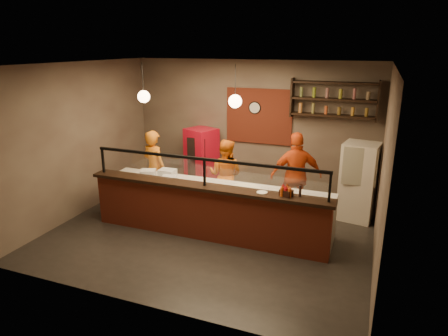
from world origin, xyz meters
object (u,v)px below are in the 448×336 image
at_px(cook_mid, 225,175).
at_px(pepper_mill, 300,191).
at_px(wall_clock, 255,108).
at_px(cook_left, 155,168).
at_px(cook_right, 296,176).
at_px(pizza_dough, 245,188).
at_px(fridge, 359,182).
at_px(red_cooler, 202,159).
at_px(condiment_caddy, 286,193).

relative_size(cook_mid, pepper_mill, 7.95).
bearing_deg(wall_clock, cook_left, -138.34).
bearing_deg(cook_mid, cook_right, -174.00).
distance_m(cook_left, pizza_dough, 2.42).
bearing_deg(wall_clock, cook_right, -42.61).
distance_m(wall_clock, cook_left, 2.74).
xyz_separation_m(wall_clock, fridge, (2.50, -0.79, -1.28)).
bearing_deg(pepper_mill, cook_left, 162.96).
relative_size(cook_mid, fridge, 0.97).
bearing_deg(cook_mid, red_cooler, -42.53).
height_order(cook_right, red_cooler, cook_right).
bearing_deg(condiment_caddy, pepper_mill, 13.42).
xyz_separation_m(pizza_dough, pepper_mill, (1.12, -0.44, 0.25)).
distance_m(cook_right, pizza_dough, 1.32).
bearing_deg(condiment_caddy, fridge, 60.70).
relative_size(fridge, condiment_caddy, 8.20).
bearing_deg(wall_clock, pepper_mill, -58.75).
bearing_deg(fridge, cook_mid, -160.30).
height_order(pizza_dough, pepper_mill, pepper_mill).
distance_m(fridge, condiment_caddy, 2.26).
bearing_deg(cook_right, pizza_dough, 30.81).
distance_m(cook_left, fridge, 4.41).
height_order(wall_clock, pizza_dough, wall_clock).
bearing_deg(cook_right, pepper_mill, 79.29).
height_order(cook_left, pepper_mill, cook_left).
height_order(fridge, condiment_caddy, fridge).
bearing_deg(cook_left, condiment_caddy, 178.83).
height_order(red_cooler, pepper_mill, red_cooler).
bearing_deg(pizza_dough, wall_clock, 102.89).
relative_size(wall_clock, cook_mid, 0.19).
bearing_deg(cook_mid, condiment_caddy, 140.40).
relative_size(cook_left, pizza_dough, 3.02).
height_order(cook_right, condiment_caddy, cook_right).
height_order(cook_left, pizza_dough, cook_left).
bearing_deg(fridge, cook_right, -153.27).
relative_size(cook_mid, red_cooler, 1.02).
bearing_deg(condiment_caddy, cook_right, 94.76).
bearing_deg(cook_left, red_cooler, -95.46).
xyz_separation_m(fridge, pizza_dough, (-1.99, -1.46, 0.09)).
xyz_separation_m(cook_left, cook_right, (3.10, 0.45, 0.05)).
xyz_separation_m(red_cooler, condiment_caddy, (2.67, -2.43, 0.33)).
xyz_separation_m(cook_left, pizza_dough, (2.34, -0.62, 0.04)).
distance_m(cook_left, condiment_caddy, 3.43).
xyz_separation_m(wall_clock, cook_left, (-1.83, -1.63, -1.23)).
xyz_separation_m(red_cooler, pepper_mill, (2.89, -2.38, 0.38)).
distance_m(wall_clock, red_cooler, 1.85).
bearing_deg(wall_clock, red_cooler, -166.20).
distance_m(cook_left, cook_right, 3.14).
relative_size(fridge, pepper_mill, 8.17).
height_order(cook_right, pepper_mill, cook_right).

